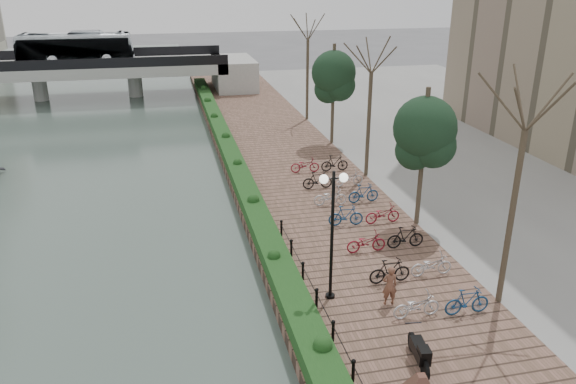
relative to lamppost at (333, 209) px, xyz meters
name	(u,v)px	position (x,y,z in m)	size (l,w,h in m)	color
ground	(298,380)	(-2.08, -3.58, -4.03)	(220.00, 220.00, 0.00)	#59595B
promenade	(294,176)	(1.92, 13.92, -3.78)	(8.00, 75.00, 0.50)	brown
inland_pavement	(530,158)	(17.92, 13.92, -3.78)	(24.00, 75.00, 0.50)	gray
hedge	(233,158)	(-1.48, 16.42, -3.23)	(1.10, 56.00, 0.60)	#163C15
chain_fence	(324,315)	(-0.68, -1.58, -3.18)	(0.10, 14.10, 0.70)	black
lamppost	(333,209)	(0.00, 0.00, 0.00)	(1.02, 0.32, 4.90)	black
motorcycle	(419,350)	(1.51, -4.25, -3.01)	(0.52, 1.65, 1.03)	black
pedestrian	(390,285)	(1.92, -0.90, -2.78)	(0.55, 0.36, 1.50)	brown
bicycle_parking	(364,215)	(3.41, 5.83, -3.05)	(2.40, 17.32, 1.00)	silver
street_trees	(391,138)	(5.92, 9.11, -0.34)	(3.20, 37.12, 6.80)	#352B1F
bridge	(45,65)	(-16.29, 41.42, -0.66)	(36.00, 10.77, 6.50)	#9D9D98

